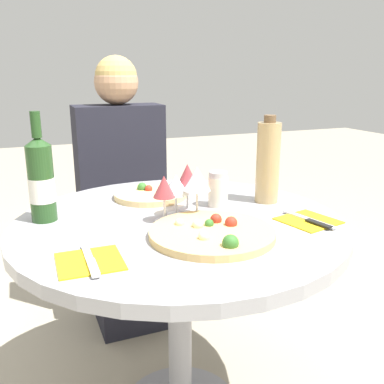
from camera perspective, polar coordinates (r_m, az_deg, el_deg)
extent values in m
cylinder|color=gray|center=(1.45, -1.62, -17.08)|extent=(0.08, 0.08, 0.64)
cylinder|color=#9E9EA3|center=(1.30, -1.74, -4.41)|extent=(0.99, 0.99, 0.04)
cylinder|color=slate|center=(2.26, -8.72, -14.29)|extent=(0.33, 0.33, 0.01)
cylinder|color=slate|center=(2.16, -8.95, -9.38)|extent=(0.06, 0.06, 0.44)
cube|color=slate|center=(2.08, -9.23, -3.50)|extent=(0.37, 0.37, 0.03)
cube|color=slate|center=(2.17, -10.58, 4.36)|extent=(0.37, 0.02, 0.49)
cube|color=black|center=(2.03, -7.95, -10.70)|extent=(0.33, 0.30, 0.47)
cube|color=black|center=(2.00, -9.57, 3.94)|extent=(0.39, 0.18, 0.52)
sphere|color=tan|center=(1.96, -10.05, 14.18)|extent=(0.19, 0.19, 0.19)
sphere|color=tan|center=(1.96, -10.08, 14.89)|extent=(0.18, 0.18, 0.18)
cylinder|color=#DBB26B|center=(1.16, 2.68, -5.49)|extent=(0.34, 0.34, 0.02)
sphere|color=#336B28|center=(1.18, 2.31, -4.23)|extent=(0.03, 0.03, 0.03)
sphere|color=beige|center=(1.09, 1.56, -5.96)|extent=(0.03, 0.03, 0.03)
sphere|color=beige|center=(1.19, -1.70, -4.11)|extent=(0.02, 0.02, 0.02)
sphere|color=#336B28|center=(1.05, 5.16, -6.75)|extent=(0.04, 0.04, 0.04)
sphere|color=#B22D1E|center=(1.21, 3.22, -3.66)|extent=(0.03, 0.03, 0.03)
sphere|color=#B22D1E|center=(1.19, 5.24, -4.08)|extent=(0.03, 0.03, 0.03)
sphere|color=beige|center=(1.17, 0.74, -4.37)|extent=(0.03, 0.03, 0.03)
cylinder|color=#E5C17F|center=(1.52, -5.57, -0.34)|extent=(0.26, 0.26, 0.02)
sphere|color=beige|center=(1.46, -3.12, -0.41)|extent=(0.03, 0.03, 0.03)
sphere|color=#336B28|center=(1.56, -2.77, 0.71)|extent=(0.02, 0.02, 0.02)
sphere|color=#336B28|center=(1.55, -6.67, 0.61)|extent=(0.04, 0.04, 0.04)
sphere|color=#B22D1E|center=(1.54, -5.80, 0.42)|extent=(0.03, 0.03, 0.03)
cylinder|color=#23471E|center=(1.33, -19.43, 1.05)|extent=(0.07, 0.07, 0.23)
cone|color=#23471E|center=(1.30, -19.93, 6.41)|extent=(0.07, 0.07, 0.03)
cylinder|color=#23471E|center=(1.30, -20.12, 8.45)|extent=(0.03, 0.03, 0.08)
cylinder|color=silver|center=(1.33, -19.36, 0.30)|extent=(0.08, 0.08, 0.07)
cylinder|color=tan|center=(1.46, 10.08, 3.84)|extent=(0.08, 0.08, 0.27)
cylinder|color=brown|center=(1.44, 10.36, 9.58)|extent=(0.04, 0.04, 0.02)
cylinder|color=silver|center=(1.41, 3.50, 0.06)|extent=(0.07, 0.07, 0.10)
cylinder|color=#B2B2B7|center=(1.39, 3.54, 2.36)|extent=(0.06, 0.06, 0.02)
cylinder|color=silver|center=(1.33, -2.11, -3.02)|extent=(0.06, 0.06, 0.00)
cylinder|color=silver|center=(1.32, -2.13, -1.63)|extent=(0.01, 0.01, 0.06)
cone|color=silver|center=(1.30, -2.15, 1.02)|extent=(0.08, 0.08, 0.06)
cylinder|color=silver|center=(1.38, -0.60, -2.31)|extent=(0.06, 0.06, 0.00)
cylinder|color=silver|center=(1.37, -0.61, -0.87)|extent=(0.01, 0.01, 0.07)
cone|color=#9E383D|center=(1.35, -0.62, 2.15)|extent=(0.07, 0.07, 0.08)
cylinder|color=silver|center=(1.28, -3.73, -3.78)|extent=(0.06, 0.06, 0.00)
cylinder|color=silver|center=(1.27, -3.76, -2.19)|extent=(0.01, 0.01, 0.07)
cone|color=#9E383D|center=(1.25, -3.82, 0.78)|extent=(0.07, 0.07, 0.06)
cylinder|color=silver|center=(1.32, 0.57, -3.22)|extent=(0.06, 0.06, 0.00)
cylinder|color=silver|center=(1.30, 0.58, -1.45)|extent=(0.01, 0.01, 0.08)
cone|color=silver|center=(1.28, 0.58, 1.86)|extent=(0.08, 0.08, 0.07)
cube|color=gold|center=(1.04, -13.48, -8.98)|extent=(0.15, 0.15, 0.00)
cube|color=silver|center=(1.04, -13.49, -8.75)|extent=(0.02, 0.19, 0.00)
cube|color=silver|center=(0.99, -13.05, -9.70)|extent=(0.02, 0.09, 0.00)
cube|color=gold|center=(1.32, 15.24, -3.70)|extent=(0.18, 0.18, 0.00)
cube|color=silver|center=(1.32, 15.25, -3.51)|extent=(0.06, 0.19, 0.00)
cube|color=black|center=(1.28, 16.53, -4.03)|extent=(0.04, 0.09, 0.00)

